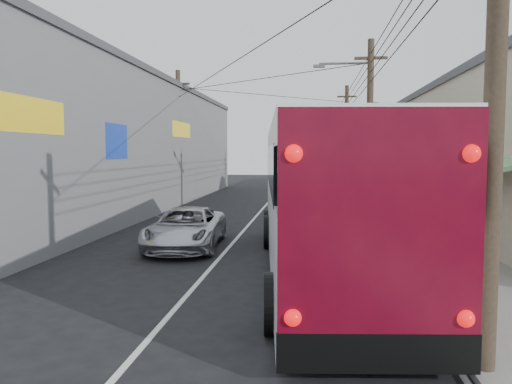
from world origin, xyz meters
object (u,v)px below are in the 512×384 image
Objects in this scene: parked_car_mid at (330,191)px; parked_car_far at (335,181)px; coach_bus at (321,197)px; parked_suv at (350,198)px; pedestrian_near at (384,200)px; pedestrian_far at (422,202)px; jeepney at (186,228)px.

parked_car_far is (0.80, 10.59, -0.03)m from parked_car_mid.
parked_suv is (1.61, 11.73, -1.09)m from coach_bus.
parked_suv is at bearing 76.60° from coach_bus.
pedestrian_far is at bearing -157.86° from pedestrian_near.
jeepney is at bearing 63.88° from pedestrian_far.
jeepney is 1.01× the size of parked_car_far.
coach_bus is 2.82× the size of parked_car_far.
parked_suv reaches higher than pedestrian_far.
parked_suv is 1.28× the size of parked_car_far.
parked_suv is 15.99m from parked_car_far.
parked_car_mid is at bearing 66.89° from jeepney.
parked_car_mid is 8.55m from pedestrian_far.
pedestrian_far reaches higher than parked_car_mid.
parked_car_mid is at bearing -49.41° from pedestrian_near.
pedestrian_far is at bearing -82.83° from parked_car_far.
coach_bus is 5.32m from jeepney.
parked_car_mid is (-0.80, 5.41, -0.07)m from parked_suv.
parked_suv is 3.38× the size of pedestrian_near.
parked_car_mid is (0.81, 17.14, -1.16)m from coach_bus.
jeepney is 0.79× the size of parked_suv.
jeepney is 25.73m from parked_car_far.
pedestrian_near reaches higher than pedestrian_far.
parked_car_mid is at bearing 81.71° from coach_bus.
jeepney is at bearing 67.39° from pedestrian_near.
jeepney is at bearing -105.65° from parked_car_far.
pedestrian_far is at bearing 58.48° from coach_bus.
jeepney is 15.35m from parked_car_mid.
parked_car_far is at bearing -61.10° from pedestrian_near.
coach_bus reaches higher than parked_suv.
coach_bus is 2.80× the size of parked_car_mid.
parked_car_mid is 2.94× the size of pedestrian_far.
parked_suv reaches higher than parked_car_mid.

